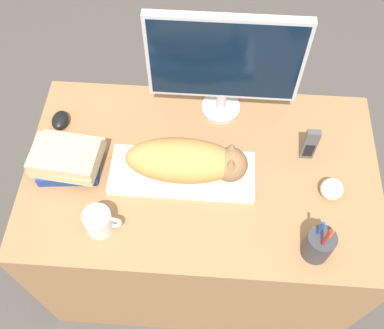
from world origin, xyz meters
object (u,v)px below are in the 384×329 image
Objects in this scene: keyboard at (182,173)px; pen_cup at (319,245)px; coffee_mug at (99,222)px; baseball at (332,189)px; phone at (310,145)px; book_stack at (67,160)px; cat at (190,161)px; computer_mouse at (60,120)px; monitor at (225,62)px.

keyboard is 0.48m from pen_cup.
keyboard is 0.31m from coffee_mug.
keyboard is at bearing 150.23° from pen_cup.
pen_cup is (0.42, -0.24, 0.04)m from keyboard.
keyboard is 0.48m from baseball.
book_stack is (-0.79, -0.11, -0.01)m from phone.
cat reaches higher than phone.
baseball is at bearing -2.56° from book_stack.
book_stack is at bearing -172.26° from phone.
phone is at bearing -5.09° from computer_mouse.
monitor is at bearing 119.84° from pen_cup.
computer_mouse is at bearing 154.04° from pen_cup.
keyboard is at bearing 180.00° from cat.
monitor reaches higher than phone.
computer_mouse is 0.44m from coffee_mug.
phone is (0.86, -0.08, 0.05)m from computer_mouse.
pen_cup is at bearing -16.74° from book_stack.
computer_mouse is at bearing 174.91° from phone.
monitor is at bearing 30.34° from book_stack.
computer_mouse is 0.41× the size of pen_cup.
phone is at bearing 7.74° from book_stack.
phone is 0.60× the size of book_stack.
book_stack reaches higher than coffee_mug.
book_stack is at bearing -67.90° from computer_mouse.
pen_cup is at bearing -3.05° from coffee_mug.
coffee_mug is (0.21, -0.39, 0.02)m from computer_mouse.
cat is at bearing 148.57° from pen_cup.
monitor is 0.64m from coffee_mug.
baseball is (0.93, -0.22, 0.02)m from computer_mouse.
computer_mouse is 1.13× the size of baseball.
cat is at bearing -21.04° from computer_mouse.
pen_cup is (0.39, -0.24, -0.03)m from cat.
cat is 0.34m from coffee_mug.
book_stack is at bearing 124.33° from coffee_mug.
monitor reaches higher than keyboard.
baseball is (0.71, 0.17, -0.00)m from coffee_mug.
coffee_mug is at bearing -154.42° from phone.
monitor is at bearing 148.74° from phone.
cat is at bearing -0.00° from keyboard.
cat is 0.46m from pen_cup.
book_stack is at bearing -179.86° from cat.
coffee_mug is at bearing -55.67° from book_stack.
pen_cup reaches higher than computer_mouse.
computer_mouse is at bearing 166.55° from baseball.
keyboard is 4.13× the size of coffee_mug.
computer_mouse is 0.20m from book_stack.
coffee_mug is 0.65m from pen_cup.
pen_cup is at bearing -29.77° from keyboard.
keyboard is 3.48× the size of phone.
pen_cup is at bearing -60.16° from monitor.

